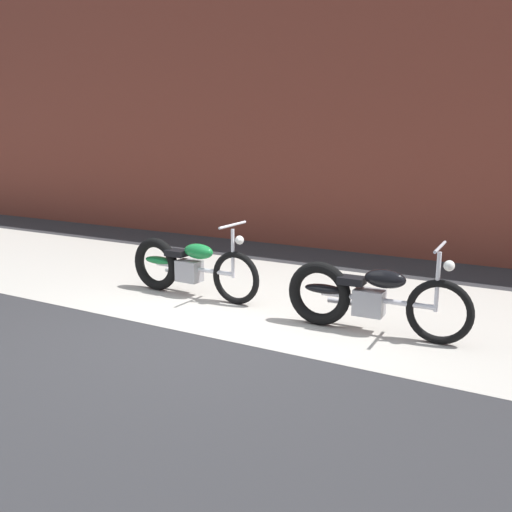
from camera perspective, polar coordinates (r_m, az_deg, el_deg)
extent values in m
plane|color=#2D2D30|center=(6.10, -5.97, -7.96)|extent=(80.00, 80.00, 0.00)
cube|color=#B2ADA3|center=(7.52, 1.80, -3.97)|extent=(36.00, 3.50, 0.01)
cube|color=brown|center=(10.42, 11.14, 15.68)|extent=(36.00, 0.50, 5.53)
torus|color=black|center=(7.04, -2.07, -2.24)|extent=(0.68, 0.09, 0.68)
torus|color=black|center=(7.80, -10.13, -0.81)|extent=(0.73, 0.15, 0.73)
cylinder|color=silver|center=(7.40, -6.31, -1.28)|extent=(1.24, 0.08, 0.06)
cube|color=#99999E|center=(7.45, -6.80, -1.51)|extent=(0.32, 0.23, 0.28)
ellipsoid|color=#197A38|center=(7.30, -5.86, 0.47)|extent=(0.44, 0.20, 0.20)
ellipsoid|color=#197A38|center=(7.76, -9.86, -0.42)|extent=(0.44, 0.19, 0.10)
cube|color=black|center=(7.53, -8.05, 0.31)|extent=(0.28, 0.21, 0.08)
cylinder|color=silver|center=(7.00, -2.37, 0.26)|extent=(0.04, 0.04, 0.62)
cylinder|color=silver|center=(6.93, -2.40, 3.17)|extent=(0.04, 0.58, 0.03)
sphere|color=white|center=(6.91, -1.69, 1.63)|extent=(0.11, 0.11, 0.11)
cylinder|color=silver|center=(7.73, -7.52, -1.64)|extent=(0.55, 0.07, 0.06)
torus|color=black|center=(6.01, 18.14, -5.44)|extent=(0.68, 0.11, 0.68)
torus|color=black|center=(6.31, 6.44, -3.80)|extent=(0.73, 0.16, 0.73)
cylinder|color=silver|center=(6.12, 12.15, -4.38)|extent=(1.24, 0.11, 0.06)
cube|color=#99999E|center=(6.15, 11.41, -4.65)|extent=(0.33, 0.23, 0.28)
ellipsoid|color=black|center=(6.04, 12.98, -2.28)|extent=(0.45, 0.21, 0.20)
ellipsoid|color=black|center=(6.28, 6.88, -3.33)|extent=(0.45, 0.20, 0.10)
cube|color=black|center=(6.15, 9.71, -2.46)|extent=(0.29, 0.21, 0.08)
cylinder|color=silver|center=(5.93, 17.96, -2.54)|extent=(0.05, 0.05, 0.62)
cylinder|color=silver|center=(5.85, 18.19, 0.88)|extent=(0.06, 0.58, 0.03)
sphere|color=white|center=(5.87, 19.04, -0.94)|extent=(0.11, 0.11, 0.11)
cylinder|color=silver|center=(6.38, 9.68, -4.72)|extent=(0.55, 0.08, 0.06)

